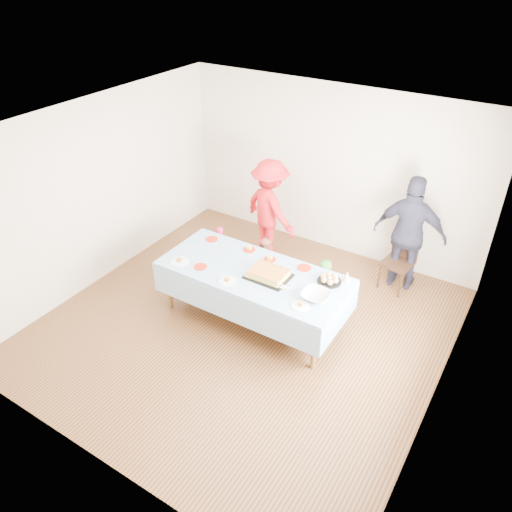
{
  "coord_description": "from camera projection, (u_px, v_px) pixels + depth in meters",
  "views": [
    {
      "loc": [
        2.88,
        -4.31,
        4.46
      ],
      "look_at": [
        -0.01,
        0.3,
        0.96
      ],
      "focal_mm": 35.0,
      "sensor_mm": 36.0,
      "label": 1
    }
  ],
  "objects": [
    {
      "name": "ground",
      "position": [
        245.0,
        325.0,
        6.77
      ],
      "size": [
        5.0,
        5.0,
        0.0
      ],
      "primitive_type": "plane",
      "color": "#492414",
      "rests_on": "ground"
    },
    {
      "name": "room_walls",
      "position": [
        247.0,
        210.0,
        5.79
      ],
      "size": [
        5.04,
        5.04,
        2.72
      ],
      "color": "beige",
      "rests_on": "ground"
    },
    {
      "name": "party_table",
      "position": [
        253.0,
        275.0,
        6.52
      ],
      "size": [
        2.5,
        1.1,
        0.78
      ],
      "color": "brown",
      "rests_on": "ground"
    },
    {
      "name": "birthday_cake",
      "position": [
        268.0,
        274.0,
        6.35
      ],
      "size": [
        0.55,
        0.42,
        0.1
      ],
      "color": "black",
      "rests_on": "party_table"
    },
    {
      "name": "rolls_tray",
      "position": [
        329.0,
        279.0,
        6.27
      ],
      "size": [
        0.31,
        0.31,
        0.09
      ],
      "color": "black",
      "rests_on": "party_table"
    },
    {
      "name": "punch_bowl",
      "position": [
        316.0,
        296.0,
        5.98
      ],
      "size": [
        0.34,
        0.34,
        0.08
      ],
      "primitive_type": "imported",
      "color": "silver",
      "rests_on": "party_table"
    },
    {
      "name": "party_hat",
      "position": [
        347.0,
        276.0,
        6.26
      ],
      "size": [
        0.09,
        0.09,
        0.15
      ],
      "primitive_type": "cone",
      "color": "white",
      "rests_on": "party_table"
    },
    {
      "name": "fork_pile",
      "position": [
        284.0,
        288.0,
        6.12
      ],
      "size": [
        0.24,
        0.18,
        0.07
      ],
      "primitive_type": null,
      "color": "white",
      "rests_on": "party_table"
    },
    {
      "name": "plate_red_far_a",
      "position": [
        212.0,
        239.0,
        7.16
      ],
      "size": [
        0.17,
        0.17,
        0.01
      ],
      "primitive_type": "cylinder",
      "color": "red",
      "rests_on": "party_table"
    },
    {
      "name": "plate_red_far_b",
      "position": [
        249.0,
        250.0,
        6.92
      ],
      "size": [
        0.17,
        0.17,
        0.01
      ],
      "primitive_type": "cylinder",
      "color": "red",
      "rests_on": "party_table"
    },
    {
      "name": "plate_red_far_c",
      "position": [
        270.0,
        259.0,
        6.71
      ],
      "size": [
        0.17,
        0.17,
        0.01
      ],
      "primitive_type": "cylinder",
      "color": "red",
      "rests_on": "party_table"
    },
    {
      "name": "plate_red_far_d",
      "position": [
        304.0,
        268.0,
        6.54
      ],
      "size": [
        0.19,
        0.19,
        0.01
      ],
      "primitive_type": "cylinder",
      "color": "red",
      "rests_on": "party_table"
    },
    {
      "name": "plate_red_near",
      "position": [
        200.0,
        267.0,
        6.56
      ],
      "size": [
        0.17,
        0.17,
        0.01
      ],
      "primitive_type": "cylinder",
      "color": "red",
      "rests_on": "party_table"
    },
    {
      "name": "plate_white_left",
      "position": [
        180.0,
        262.0,
        6.67
      ],
      "size": [
        0.24,
        0.24,
        0.01
      ],
      "primitive_type": "cylinder",
      "color": "white",
      "rests_on": "party_table"
    },
    {
      "name": "plate_white_mid",
      "position": [
        227.0,
        281.0,
        6.29
      ],
      "size": [
        0.22,
        0.22,
        0.01
      ],
      "primitive_type": "cylinder",
      "color": "white",
      "rests_on": "party_table"
    },
    {
      "name": "plate_white_right",
      "position": [
        300.0,
        306.0,
        5.87
      ],
      "size": [
        0.22,
        0.22,
        0.01
      ],
      "primitive_type": "cylinder",
      "color": "white",
      "rests_on": "party_table"
    },
    {
      "name": "dining_chair",
      "position": [
        401.0,
        256.0,
        7.28
      ],
      "size": [
        0.46,
        0.46,
        0.92
      ],
      "rotation": [
        0.0,
        0.0,
        -0.17
      ],
      "color": "black",
      "rests_on": "ground"
    },
    {
      "name": "toddler_left",
      "position": [
        220.0,
        248.0,
        7.73
      ],
      "size": [
        0.32,
        0.25,
        0.75
      ],
      "primitive_type": "imported",
      "rotation": [
        0.0,
        0.0,
        3.45
      ],
      "color": "#C2184C",
      "rests_on": "ground"
    },
    {
      "name": "toddler_mid",
      "position": [
        324.0,
        285.0,
        6.87
      ],
      "size": [
        0.44,
        0.35,
        0.79
      ],
      "primitive_type": "imported",
      "rotation": [
        0.0,
        0.0,
        3.44
      ],
      "color": "#336F25",
      "rests_on": "ground"
    },
    {
      "name": "toddler_right",
      "position": [
        265.0,
        260.0,
        7.44
      ],
      "size": [
        0.44,
        0.38,
        0.75
      ],
      "primitive_type": "imported",
      "rotation": [
        0.0,
        0.0,
        2.83
      ],
      "color": "#B96D56",
      "rests_on": "ground"
    },
    {
      "name": "adult_left",
      "position": [
        270.0,
        209.0,
        7.89
      ],
      "size": [
        1.2,
        0.93,
        1.63
      ],
      "primitive_type": "imported",
      "rotation": [
        0.0,
        0.0,
        2.79
      ],
      "color": "red",
      "rests_on": "ground"
    },
    {
      "name": "adult_right",
      "position": [
        409.0,
        234.0,
        7.09
      ],
      "size": [
        1.06,
        0.51,
        1.76
      ],
      "primitive_type": "imported",
      "rotation": [
        0.0,
        0.0,
        3.22
      ],
      "color": "#2C2B3B",
      "rests_on": "ground"
    }
  ]
}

